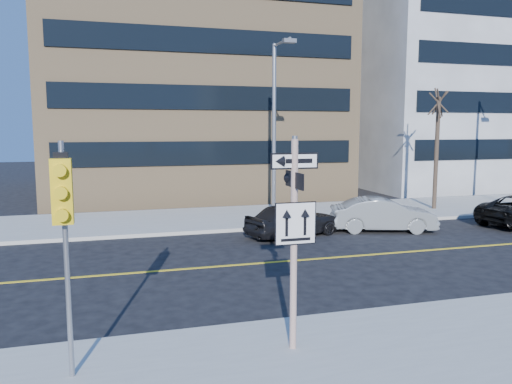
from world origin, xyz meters
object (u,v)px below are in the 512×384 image
object	(u,v)px
sign_pole	(294,231)
traffic_signal	(63,211)
parked_car_a	(293,219)
streetlight_a	(276,119)
parked_car_b	(383,215)
street_tree_west	(439,105)

from	to	relation	value
sign_pole	traffic_signal	world-z (taller)	sign_pole
parked_car_a	streetlight_a	world-z (taller)	streetlight_a
parked_car_a	parked_car_b	distance (m)	4.03
traffic_signal	streetlight_a	xyz separation A→B (m)	(8.00, 13.42, 1.73)
parked_car_b	street_tree_west	distance (m)	8.11
parked_car_b	sign_pole	bearing A→B (deg)	159.18
traffic_signal	street_tree_west	bearing A→B (deg)	39.39
parked_car_a	traffic_signal	bearing A→B (deg)	124.33
sign_pole	streetlight_a	bearing A→B (deg)	73.23
sign_pole	parked_car_a	xyz separation A→B (m)	(3.70, 10.09, -1.74)
sign_pole	parked_car_a	distance (m)	10.89
parked_car_b	parked_car_a	bearing A→B (deg)	105.26
sign_pole	streetlight_a	world-z (taller)	streetlight_a
parked_car_a	street_tree_west	distance (m)	11.12
sign_pole	traffic_signal	size ratio (longest dim) A/B	1.02
street_tree_west	parked_car_b	bearing A→B (deg)	-143.96
streetlight_a	street_tree_west	bearing A→B (deg)	3.45
streetlight_a	traffic_signal	bearing A→B (deg)	-120.80
traffic_signal	street_tree_west	distance (m)	22.14
sign_pole	parked_car_a	size ratio (longest dim) A/B	1.00
traffic_signal	streetlight_a	bearing A→B (deg)	59.20
sign_pole	street_tree_west	world-z (taller)	street_tree_west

